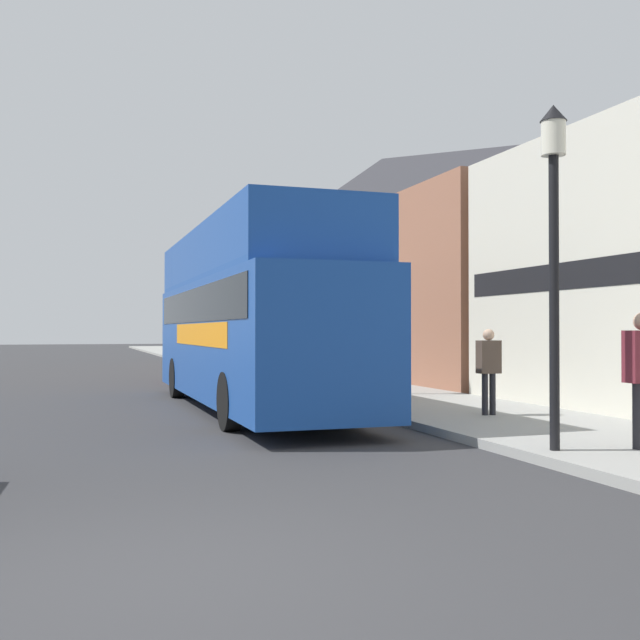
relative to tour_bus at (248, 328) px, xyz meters
The scene contains 9 objects.
ground_plane 10.90m from the tour_bus, 106.35° to the left, with size 144.00×144.00×0.00m, color #333335.
sidewalk 8.43m from the tour_bus, 62.45° to the left, with size 3.75×108.00×0.14m.
brick_terrace_rear 15.75m from the tour_bus, 55.92° to the left, with size 6.00×23.98×8.91m.
tour_bus is the anchor object (origin of this frame).
parked_car_ahead_of_bus 8.79m from the tour_bus, 84.78° to the left, with size 1.92×3.96×1.46m.
pedestrian_third 5.30m from the tour_bus, 45.18° to the right, with size 0.42×0.23×1.60m.
lamp_post_nearest 8.08m from the tour_bus, 72.74° to the right, with size 0.35×0.35×4.55m.
lamp_post_second 3.21m from the tour_bus, 34.67° to the left, with size 0.35×0.35×4.57m.
lamp_post_third 11.20m from the tour_bus, 77.25° to the left, with size 0.35×0.35×4.94m.
Camera 1 is at (-0.65, -5.23, 1.71)m, focal length 42.00 mm.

